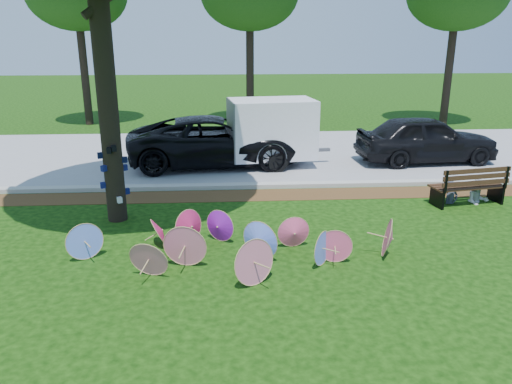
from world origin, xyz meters
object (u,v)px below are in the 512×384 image
cargo_trailer (272,128)px  person_left (453,182)px  black_van (216,141)px  parasol_pile (234,242)px  dark_pickup (426,139)px  park_bench (467,185)px  person_right (480,180)px

cargo_trailer → person_left: 5.90m
person_left → black_van: bearing=123.4°
parasol_pile → cargo_trailer: size_ratio=2.45×
parasol_pile → black_van: bearing=93.4°
dark_pickup → park_bench: dark_pickup is taller
parasol_pile → dark_pickup: dark_pickup is taller
black_van → person_left: (6.03, -4.27, -0.23)m
person_left → person_right: size_ratio=0.95×
cargo_trailer → park_bench: bearing=-49.1°
cargo_trailer → person_right: size_ratio=2.22×
black_van → park_bench: 7.71m
parasol_pile → person_left: (5.60, 3.03, 0.20)m
parasol_pile → park_bench: (5.95, 2.98, 0.13)m
parasol_pile → dark_pickup: (6.55, 7.23, 0.42)m
parasol_pile → person_left: size_ratio=5.73×
cargo_trailer → park_bench: (4.58, -4.11, -0.73)m
dark_pickup → cargo_trailer: 5.20m
cargo_trailer → person_right: cargo_trailer is taller
park_bench → person_left: size_ratio=1.69×
cargo_trailer → person_left: cargo_trailer is taller
black_van → cargo_trailer: size_ratio=2.15×
parasol_pile → person_left: 6.37m
person_left → parasol_pile: bearing=-173.0°
black_van → park_bench: black_van is taller
dark_pickup → park_bench: size_ratio=2.41×
black_van → person_right: size_ratio=4.79×
black_van → person_left: size_ratio=5.05×
dark_pickup → person_left: dark_pickup is taller
parasol_pile → black_van: (-0.43, 7.29, 0.42)m
black_van → dark_pickup: black_van is taller
parasol_pile → person_right: person_right is taller
parasol_pile → park_bench: 6.66m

